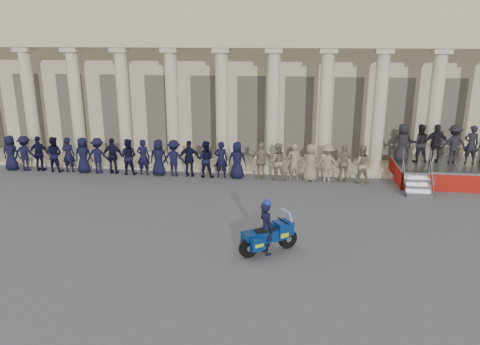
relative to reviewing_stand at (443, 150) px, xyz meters
The scene contains 6 objects.
ground 12.19m from the reviewing_stand, 142.11° to the right, with size 90.00×90.00×0.00m, color #4A4A4C.
building 12.38m from the reviewing_stand, 142.50° to the left, with size 40.00×12.50×9.00m.
officer_rank 13.10m from the reviewing_stand, behind, with size 18.93×0.70×1.86m.
reviewing_stand is the anchor object (origin of this frame).
motorcycle 11.78m from the reviewing_stand, 131.55° to the right, with size 1.86×1.50×1.38m.
rider 11.87m from the reviewing_stand, 131.68° to the right, with size 0.72×0.78×1.88m.
Camera 1 is at (2.53, -15.46, 6.97)m, focal length 35.00 mm.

